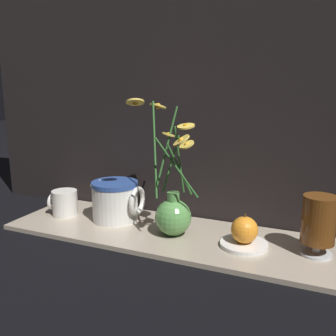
{
  "coord_description": "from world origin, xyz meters",
  "views": [
    {
      "loc": [
        0.38,
        -0.85,
        0.39
      ],
      "look_at": [
        0.01,
        0.0,
        0.19
      ],
      "focal_mm": 40.0,
      "sensor_mm": 36.0,
      "label": 1
    }
  ],
  "objects_px": {
    "vase_with_flowers": "(173,210)",
    "tea_glass": "(319,221)",
    "yellow_mug": "(63,203)",
    "ceramic_pitcher": "(116,199)",
    "orange_fruit": "(244,230)"
  },
  "relations": [
    {
      "from": "vase_with_flowers",
      "to": "tea_glass",
      "type": "bearing_deg",
      "value": 3.72
    },
    {
      "from": "tea_glass",
      "to": "yellow_mug",
      "type": "bearing_deg",
      "value": -178.7
    },
    {
      "from": "yellow_mug",
      "to": "ceramic_pitcher",
      "type": "height_order",
      "value": "ceramic_pitcher"
    },
    {
      "from": "orange_fruit",
      "to": "vase_with_flowers",
      "type": "bearing_deg",
      "value": -179.54
    },
    {
      "from": "vase_with_flowers",
      "to": "yellow_mug",
      "type": "distance_m",
      "value": 0.36
    },
    {
      "from": "ceramic_pitcher",
      "to": "tea_glass",
      "type": "bearing_deg",
      "value": -1.57
    },
    {
      "from": "tea_glass",
      "to": "orange_fruit",
      "type": "height_order",
      "value": "tea_glass"
    },
    {
      "from": "vase_with_flowers",
      "to": "tea_glass",
      "type": "xyz_separation_m",
      "value": [
        0.35,
        0.02,
        0.01
      ]
    },
    {
      "from": "yellow_mug",
      "to": "orange_fruit",
      "type": "relative_size",
      "value": 1.16
    },
    {
      "from": "yellow_mug",
      "to": "ceramic_pitcher",
      "type": "bearing_deg",
      "value": 10.69
    },
    {
      "from": "ceramic_pitcher",
      "to": "orange_fruit",
      "type": "bearing_deg",
      "value": -5.42
    },
    {
      "from": "yellow_mug",
      "to": "tea_glass",
      "type": "bearing_deg",
      "value": 1.3
    },
    {
      "from": "ceramic_pitcher",
      "to": "tea_glass",
      "type": "xyz_separation_m",
      "value": [
        0.54,
        -0.01,
        0.02
      ]
    },
    {
      "from": "vase_with_flowers",
      "to": "yellow_mug",
      "type": "relative_size",
      "value": 4.16
    },
    {
      "from": "yellow_mug",
      "to": "ceramic_pitcher",
      "type": "relative_size",
      "value": 0.54
    }
  ]
}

